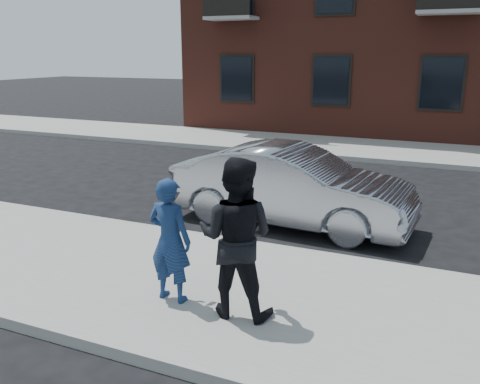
% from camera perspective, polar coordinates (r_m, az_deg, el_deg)
% --- Properties ---
extents(ground, '(100.00, 100.00, 0.00)m').
position_cam_1_polar(ground, '(6.75, 13.78, -13.58)').
color(ground, black).
rests_on(ground, ground).
extents(near_sidewalk, '(50.00, 3.50, 0.15)m').
position_cam_1_polar(near_sidewalk, '(6.50, 13.42, -14.02)').
color(near_sidewalk, gray).
rests_on(near_sidewalk, ground).
extents(near_curb, '(50.00, 0.10, 0.15)m').
position_cam_1_polar(near_curb, '(8.11, 15.78, -8.05)').
color(near_curb, '#999691').
rests_on(near_curb, ground).
extents(far_sidewalk, '(50.00, 3.50, 0.15)m').
position_cam_1_polar(far_sidewalk, '(17.43, 20.40, 4.06)').
color(far_sidewalk, gray).
rests_on(far_sidewalk, ground).
extents(far_curb, '(50.00, 0.10, 0.15)m').
position_cam_1_polar(far_curb, '(15.66, 19.96, 2.91)').
color(far_curb, '#999691').
rests_on(far_curb, ground).
extents(silver_sedan, '(4.69, 1.90, 1.51)m').
position_cam_1_polar(silver_sedan, '(9.71, 5.78, 0.63)').
color(silver_sedan, '#999BA3').
rests_on(silver_sedan, ground).
extents(man_hoodie, '(0.61, 0.50, 1.61)m').
position_cam_1_polar(man_hoodie, '(6.44, -7.87, -5.37)').
color(man_hoodie, navy).
rests_on(man_hoodie, near_sidewalk).
extents(man_peacoat, '(1.01, 0.83, 1.94)m').
position_cam_1_polar(man_peacoat, '(5.99, -0.45, -5.15)').
color(man_peacoat, black).
rests_on(man_peacoat, near_sidewalk).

